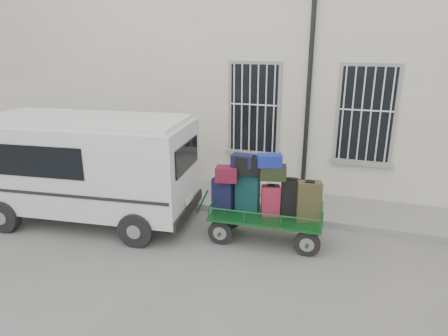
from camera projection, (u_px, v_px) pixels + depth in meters
ground at (234, 244)px, 8.03m from camera, size 80.00×80.00×0.00m
building at (288, 72)px, 12.08m from camera, size 24.00×5.15×6.00m
sidewalk at (260, 201)px, 10.00m from camera, size 24.00×1.70×0.15m
luggage_cart at (264, 197)px, 7.92m from camera, size 2.63×1.10×1.84m
van at (87, 163)px, 8.76m from camera, size 4.86×2.53×2.36m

